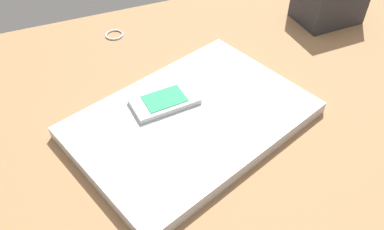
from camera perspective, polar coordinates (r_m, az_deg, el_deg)
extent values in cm
cube|color=olive|center=(59.42, 0.78, -3.83)|extent=(120.00, 80.00, 3.00)
cube|color=#B7BABC|center=(59.04, 0.00, -0.69)|extent=(40.21, 33.58, 2.02)
cube|color=silver|center=(60.07, -3.98, 2.03)|extent=(10.40, 6.19, 0.87)
cube|color=#33A566|center=(59.74, -4.01, 2.39)|extent=(6.52, 4.70, 0.14)
torus|color=silver|center=(80.25, -11.18, 11.34)|extent=(3.56, 3.56, 0.36)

